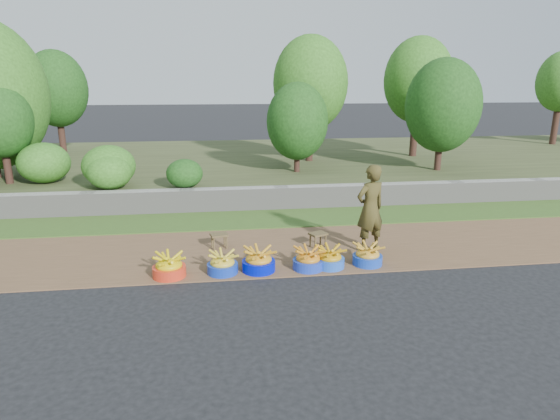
{
  "coord_description": "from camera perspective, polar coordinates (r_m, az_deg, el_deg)",
  "views": [
    {
      "loc": [
        -1.47,
        -6.72,
        2.97
      ],
      "look_at": [
        -0.4,
        1.3,
        0.75
      ],
      "focal_mm": 30.0,
      "sensor_mm": 36.0,
      "label": 1
    }
  ],
  "objects": [
    {
      "name": "grass_verge",
      "position": [
        10.5,
        0.76,
        -0.97
      ],
      "size": [
        80.0,
        1.5,
        0.04
      ],
      "primitive_type": "cube",
      "color": "#3A5B21",
      "rests_on": "ground"
    },
    {
      "name": "dirt_shoulder",
      "position": [
        8.63,
        2.69,
        -4.74
      ],
      "size": [
        80.0,
        2.5,
        0.02
      ],
      "primitive_type": "cube",
      "color": "brown",
      "rests_on": "ground"
    },
    {
      "name": "basin_e",
      "position": [
        7.78,
        6.07,
        -5.91
      ],
      "size": [
        0.49,
        0.49,
        0.36
      ],
      "color": "blue",
      "rests_on": "ground"
    },
    {
      "name": "basin_d",
      "position": [
        7.67,
        3.45,
        -6.13
      ],
      "size": [
        0.5,
        0.5,
        0.37
      ],
      "color": "#1B37B8",
      "rests_on": "ground"
    },
    {
      "name": "stool_right",
      "position": [
        8.66,
        4.66,
        -3.15
      ],
      "size": [
        0.37,
        0.33,
        0.27
      ],
      "rotation": [
        0.0,
        0.0,
        0.41
      ],
      "color": "brown",
      "rests_on": "dirt_shoulder"
    },
    {
      "name": "earth_bank",
      "position": [
        16.02,
        -2.24,
        5.56
      ],
      "size": [
        80.0,
        10.0,
        0.5
      ],
      "primitive_type": "cube",
      "color": "#3F4726",
      "rests_on": "ground"
    },
    {
      "name": "ground_plane",
      "position": [
        7.5,
        4.4,
        -8.05
      ],
      "size": [
        120.0,
        120.0,
        0.0
      ],
      "primitive_type": "plane",
      "color": "black",
      "rests_on": "ground"
    },
    {
      "name": "basin_f",
      "position": [
        7.98,
        10.62,
        -5.52
      ],
      "size": [
        0.49,
        0.49,
        0.37
      ],
      "color": "#153DB8",
      "rests_on": "ground"
    },
    {
      "name": "basin_b",
      "position": [
        7.56,
        -7.03,
        -6.59
      ],
      "size": [
        0.49,
        0.49,
        0.37
      ],
      "color": "#1132AF",
      "rests_on": "ground"
    },
    {
      "name": "retaining_wall",
      "position": [
        11.25,
        0.14,
        1.48
      ],
      "size": [
        80.0,
        0.35,
        0.55
      ],
      "primitive_type": "cube",
      "color": "gray",
      "rests_on": "ground"
    },
    {
      "name": "vegetation",
      "position": [
        14.92,
        -19.97,
        12.91
      ],
      "size": [
        34.2,
        7.86,
        4.29
      ],
      "color": "#301C16",
      "rests_on": "earth_bank"
    },
    {
      "name": "vendor_woman",
      "position": [
        8.42,
        10.94,
        0.17
      ],
      "size": [
        0.67,
        0.55,
        1.58
      ],
      "primitive_type": "imported",
      "rotation": [
        0.0,
        0.0,
        3.5
      ],
      "color": "black",
      "rests_on": "dirt_shoulder"
    },
    {
      "name": "stool_left",
      "position": [
        8.64,
        -7.43,
        -3.25
      ],
      "size": [
        0.35,
        0.29,
        0.27
      ],
      "rotation": [
        0.0,
        0.0,
        0.21
      ],
      "color": "brown",
      "rests_on": "dirt_shoulder"
    },
    {
      "name": "basin_a",
      "position": [
        7.57,
        -13.37,
        -6.79
      ],
      "size": [
        0.52,
        0.52,
        0.39
      ],
      "color": "red",
      "rests_on": "ground"
    },
    {
      "name": "basin_c",
      "position": [
        7.59,
        -2.62,
        -6.26
      ],
      "size": [
        0.53,
        0.53,
        0.4
      ],
      "color": "#000DC3",
      "rests_on": "ground"
    }
  ]
}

